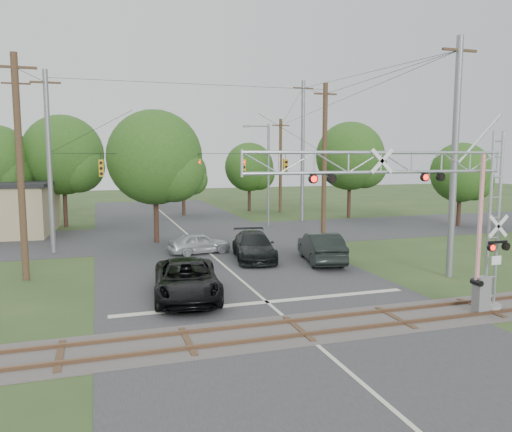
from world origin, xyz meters
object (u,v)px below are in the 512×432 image
object	(u,v)px
crossing_gantry	(427,204)
traffic_signal_span	(212,163)
streetlight	(267,170)
sedan_silver	(199,243)
pickup_black	(187,280)
car_dark	(254,246)

from	to	relation	value
crossing_gantry	traffic_signal_span	size ratio (longest dim) A/B	0.56
streetlight	sedan_silver	bearing A→B (deg)	-128.22
traffic_signal_span	sedan_silver	distance (m)	6.08
traffic_signal_span	pickup_black	world-z (taller)	traffic_signal_span
crossing_gantry	streetlight	size ratio (longest dim) A/B	1.21
traffic_signal_span	streetlight	world-z (taller)	traffic_signal_span
traffic_signal_span	car_dark	size ratio (longest dim) A/B	3.47
car_dark	sedan_silver	world-z (taller)	car_dark
car_dark	streetlight	size ratio (longest dim) A/B	0.62
crossing_gantry	streetlight	xyz separation A→B (m)	(2.42, 25.49, 0.55)
crossing_gantry	traffic_signal_span	world-z (taller)	traffic_signal_span
streetlight	traffic_signal_span	bearing A→B (deg)	-132.16
traffic_signal_span	car_dark	xyz separation A→B (m)	(1.21, -5.83, -4.89)
car_dark	traffic_signal_span	bearing A→B (deg)	111.62
sedan_silver	pickup_black	bearing A→B (deg)	156.53
traffic_signal_span	car_dark	world-z (taller)	traffic_signal_span
traffic_signal_span	streetlight	bearing A→B (deg)	47.84
crossing_gantry	traffic_signal_span	bearing A→B (deg)	102.40
traffic_signal_span	sedan_silver	bearing A→B (deg)	-117.06
crossing_gantry	streetlight	bearing A→B (deg)	84.57
streetlight	crossing_gantry	bearing A→B (deg)	-95.43
pickup_black	traffic_signal_span	bearing A→B (deg)	79.44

